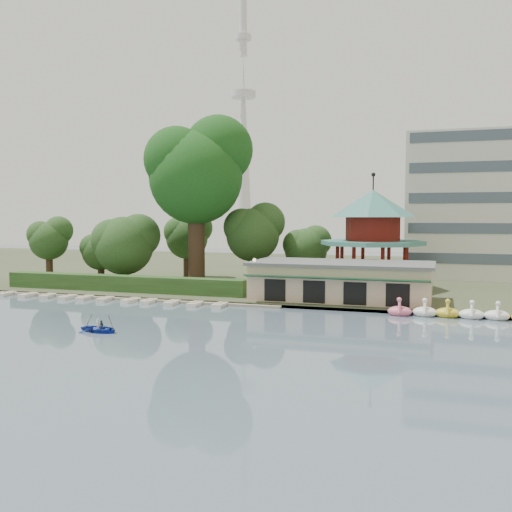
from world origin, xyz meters
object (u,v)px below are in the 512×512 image
at_px(rowboat_with_passengers, 100,326).
at_px(boathouse, 341,280).
at_px(pavilion, 373,229).
at_px(big_tree, 198,169).
at_px(dock, 130,299).

bearing_deg(rowboat_with_passengers, boathouse, 52.81).
bearing_deg(pavilion, big_tree, -169.63).
bearing_deg(dock, boathouse, 12.24).
bearing_deg(dock, big_tree, 73.97).
xyz_separation_m(pavilion, big_tree, (-20.84, -3.82, 7.34)).
distance_m(boathouse, big_tree, 23.43).
relative_size(boathouse, rowboat_with_passengers, 3.72).
relative_size(dock, pavilion, 2.52).
height_order(boathouse, big_tree, big_tree).
distance_m(big_tree, rowboat_with_passengers, 30.47).
relative_size(pavilion, big_tree, 0.64).
distance_m(dock, big_tree, 18.62).
bearing_deg(pavilion, rowboat_with_passengers, -119.89).
relative_size(pavilion, rowboat_with_passengers, 2.70).
xyz_separation_m(dock, big_tree, (3.16, 10.98, 14.70)).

